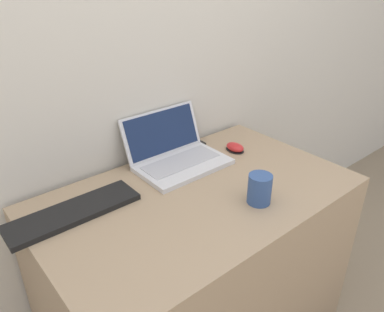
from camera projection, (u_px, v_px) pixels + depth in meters
wall_back at (132, 43)px, 1.45m from camera, size 7.00×0.04×2.50m
desk at (198, 269)px, 1.57m from camera, size 1.19×0.72×0.76m
laptop at (176, 154)px, 1.58m from camera, size 0.38×0.30×0.20m
drink_cup at (260, 188)px, 1.31m from camera, size 0.08×0.08×0.11m
computer_mouse at (235, 148)px, 1.70m from camera, size 0.07×0.10×0.03m
external_keyboard at (74, 212)px, 1.27m from camera, size 0.45×0.14×0.02m
usb_stick at (200, 142)px, 1.78m from camera, size 0.02×0.06×0.01m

